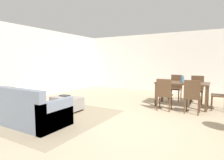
{
  "coord_description": "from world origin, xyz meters",
  "views": [
    {
      "loc": [
        1.67,
        -3.66,
        1.41
      ],
      "look_at": [
        -1.22,
        1.41,
        0.82
      ],
      "focal_mm": 29.48,
      "sensor_mm": 36.0,
      "label": 1
    }
  ],
  "objects_px": {
    "dining_table": "(182,85)",
    "dining_chair_far_right": "(197,88)",
    "couch": "(24,110)",
    "vase_centerpiece": "(182,79)",
    "dining_chair_far_left": "(176,86)",
    "dining_chair_near_left": "(164,93)",
    "dining_chair_head_east": "(222,93)",
    "dining_chair_near_right": "(192,95)",
    "book_on_ottoman": "(65,96)",
    "ottoman_table": "(67,103)"
  },
  "relations": [
    {
      "from": "dining_table",
      "to": "vase_centerpiece",
      "type": "distance_m",
      "value": 0.2
    },
    {
      "from": "dining_table",
      "to": "book_on_ottoman",
      "type": "xyz_separation_m",
      "value": [
        -2.92,
        -2.11,
        -0.25
      ]
    },
    {
      "from": "vase_centerpiece",
      "to": "dining_chair_far_right",
      "type": "bearing_deg",
      "value": 64.4
    },
    {
      "from": "vase_centerpiece",
      "to": "book_on_ottoman",
      "type": "bearing_deg",
      "value": -143.88
    },
    {
      "from": "ottoman_table",
      "to": "dining_chair_near_right",
      "type": "xyz_separation_m",
      "value": [
        3.16,
        1.4,
        0.29
      ]
    },
    {
      "from": "dining_table",
      "to": "dining_chair_far_right",
      "type": "bearing_deg",
      "value": 65.1
    },
    {
      "from": "dining_chair_far_left",
      "to": "dining_chair_near_left",
      "type": "bearing_deg",
      "value": -90.6
    },
    {
      "from": "ottoman_table",
      "to": "vase_centerpiece",
      "type": "bearing_deg",
      "value": 38.38
    },
    {
      "from": "book_on_ottoman",
      "to": "dining_chair_head_east",
      "type": "bearing_deg",
      "value": 28.08
    },
    {
      "from": "couch",
      "to": "dining_chair_head_east",
      "type": "xyz_separation_m",
      "value": [
        3.95,
        3.49,
        0.23
      ]
    },
    {
      "from": "couch",
      "to": "dining_chair_head_east",
      "type": "height_order",
      "value": "dining_chair_head_east"
    },
    {
      "from": "book_on_ottoman",
      "to": "vase_centerpiece",
      "type": "bearing_deg",
      "value": 36.12
    },
    {
      "from": "dining_chair_far_right",
      "to": "dining_chair_far_left",
      "type": "bearing_deg",
      "value": 175.95
    },
    {
      "from": "dining_table",
      "to": "dining_chair_far_right",
      "type": "distance_m",
      "value": 0.87
    },
    {
      "from": "dining_chair_far_left",
      "to": "vase_centerpiece",
      "type": "distance_m",
      "value": 0.94
    },
    {
      "from": "dining_chair_near_right",
      "to": "dining_chair_near_left",
      "type": "bearing_deg",
      "value": -177.44
    },
    {
      "from": "dining_table",
      "to": "dining_chair_near_left",
      "type": "distance_m",
      "value": 0.9
    },
    {
      "from": "dining_chair_far_left",
      "to": "dining_chair_head_east",
      "type": "relative_size",
      "value": 1.0
    },
    {
      "from": "couch",
      "to": "vase_centerpiece",
      "type": "bearing_deg",
      "value": 50.66
    },
    {
      "from": "dining_chair_near_left",
      "to": "dining_chair_head_east",
      "type": "height_order",
      "value": "same"
    },
    {
      "from": "dining_chair_near_left",
      "to": "book_on_ottoman",
      "type": "height_order",
      "value": "dining_chair_near_left"
    },
    {
      "from": "dining_chair_head_east",
      "to": "book_on_ottoman",
      "type": "distance_m",
      "value": 4.55
    },
    {
      "from": "dining_chair_near_left",
      "to": "dining_chair_near_right",
      "type": "bearing_deg",
      "value": 2.56
    },
    {
      "from": "dining_table",
      "to": "book_on_ottoman",
      "type": "height_order",
      "value": "dining_table"
    },
    {
      "from": "dining_chair_near_right",
      "to": "dining_chair_head_east",
      "type": "height_order",
      "value": "same"
    },
    {
      "from": "ottoman_table",
      "to": "vase_centerpiece",
      "type": "distance_m",
      "value": 3.59
    },
    {
      "from": "dining_chair_head_east",
      "to": "ottoman_table",
      "type": "bearing_deg",
      "value": -150.26
    },
    {
      "from": "dining_table",
      "to": "dining_chair_near_left",
      "type": "bearing_deg",
      "value": -113.69
    },
    {
      "from": "dining_chair_near_left",
      "to": "vase_centerpiece",
      "type": "height_order",
      "value": "vase_centerpiece"
    },
    {
      "from": "ottoman_table",
      "to": "dining_chair_near_left",
      "type": "xyz_separation_m",
      "value": [
        2.42,
        1.37,
        0.29
      ]
    },
    {
      "from": "dining_chair_head_east",
      "to": "vase_centerpiece",
      "type": "distance_m",
      "value": 1.15
    },
    {
      "from": "ottoman_table",
      "to": "vase_centerpiece",
      "type": "relative_size",
      "value": 4.66
    },
    {
      "from": "vase_centerpiece",
      "to": "dining_chair_near_right",
      "type": "bearing_deg",
      "value": -63.98
    },
    {
      "from": "dining_chair_far_right",
      "to": "dining_chair_head_east",
      "type": "xyz_separation_m",
      "value": [
        0.73,
        -0.75,
        0.0
      ]
    },
    {
      "from": "ottoman_table",
      "to": "dining_chair_head_east",
      "type": "bearing_deg",
      "value": 29.74
    },
    {
      "from": "dining_chair_near_right",
      "to": "book_on_ottoman",
      "type": "relative_size",
      "value": 3.54
    },
    {
      "from": "dining_table",
      "to": "vase_centerpiece",
      "type": "height_order",
      "value": "vase_centerpiece"
    },
    {
      "from": "couch",
      "to": "ottoman_table",
      "type": "bearing_deg",
      "value": 86.47
    },
    {
      "from": "dining_chair_head_east",
      "to": "book_on_ottoman",
      "type": "xyz_separation_m",
      "value": [
        -4.01,
        -2.14,
        -0.11
      ]
    },
    {
      "from": "dining_chair_head_east",
      "to": "dining_chair_far_right",
      "type": "bearing_deg",
      "value": 134.34
    },
    {
      "from": "ottoman_table",
      "to": "dining_chair_near_right",
      "type": "bearing_deg",
      "value": 23.91
    },
    {
      "from": "couch",
      "to": "dining_chair_far_right",
      "type": "xyz_separation_m",
      "value": [
        3.22,
        4.24,
        0.23
      ]
    },
    {
      "from": "dining_chair_near_left",
      "to": "vase_centerpiece",
      "type": "relative_size",
      "value": 4.73
    },
    {
      "from": "dining_table",
      "to": "dining_chair_near_right",
      "type": "relative_size",
      "value": 1.67
    },
    {
      "from": "dining_chair_near_right",
      "to": "dining_chair_far_right",
      "type": "distance_m",
      "value": 1.56
    },
    {
      "from": "ottoman_table",
      "to": "dining_chair_near_left",
      "type": "bearing_deg",
      "value": 29.48
    },
    {
      "from": "dining_chair_far_left",
      "to": "dining_chair_head_east",
      "type": "distance_m",
      "value": 1.64
    },
    {
      "from": "dining_chair_near_left",
      "to": "dining_chair_far_left",
      "type": "relative_size",
      "value": 1.0
    },
    {
      "from": "dining_chair_near_left",
      "to": "dining_chair_far_left",
      "type": "height_order",
      "value": "same"
    },
    {
      "from": "dining_chair_near_right",
      "to": "vase_centerpiece",
      "type": "distance_m",
      "value": 0.95
    }
  ]
}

